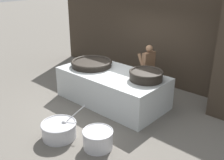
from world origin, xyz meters
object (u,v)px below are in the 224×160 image
prep_bowl_meat (98,138)px  prep_bowl_vegetables (59,129)px  cook (148,67)px  giant_wok_far (146,75)px  giant_wok_near (92,63)px

prep_bowl_meat → prep_bowl_vegetables: bearing=-160.7°
cook → prep_bowl_meat: (0.88, -3.10, -0.60)m
giant_wok_far → cook: size_ratio=0.59×
cook → prep_bowl_vegetables: cook is taller
cook → prep_bowl_meat: cook is taller
cook → prep_bowl_vegetables: (-0.05, -3.42, -0.62)m
giant_wok_far → prep_bowl_meat: giant_wok_far is taller
giant_wok_far → cook: bearing=121.9°
prep_bowl_meat → giant_wok_far: bearing=96.1°
giant_wok_far → prep_bowl_vegetables: giant_wok_far is taller
giant_wok_near → giant_wok_far: bearing=6.0°
giant_wok_near → cook: cook is taller
prep_bowl_meat → cook: bearing=105.8°
giant_wok_far → cook: (-0.66, 1.06, -0.22)m
prep_bowl_vegetables → giant_wok_near: bearing=117.9°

